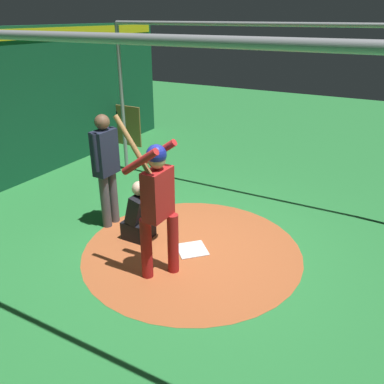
{
  "coord_description": "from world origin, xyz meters",
  "views": [
    {
      "loc": [
        2.41,
        -4.4,
        3.2
      ],
      "look_at": [
        0.0,
        0.0,
        0.95
      ],
      "focal_mm": 37.03,
      "sensor_mm": 36.0,
      "label": 1
    }
  ],
  "objects": [
    {
      "name": "catcher",
      "position": [
        -0.87,
        -0.06,
        0.38
      ],
      "size": [
        0.58,
        0.4,
        0.96
      ],
      "color": "black",
      "rests_on": "ground"
    },
    {
      "name": "cage_frame",
      "position": [
        0.0,
        0.0,
        2.18
      ],
      "size": [
        5.9,
        4.57,
        3.1
      ],
      "color": "gray",
      "rests_on": "ground"
    },
    {
      "name": "bat_rack",
      "position": [
        -4.18,
        3.77,
        0.49
      ],
      "size": [
        1.18,
        0.19,
        1.05
      ],
      "color": "olive",
      "rests_on": "ground"
    },
    {
      "name": "home_plate",
      "position": [
        0.0,
        0.0,
        0.01
      ],
      "size": [
        0.59,
        0.59,
        0.01
      ],
      "primitive_type": "cube",
      "rotation": [
        0.0,
        0.0,
        0.79
      ],
      "color": "white",
      "rests_on": "dirt_circle"
    },
    {
      "name": "batter",
      "position": [
        -0.11,
        -0.71,
        1.11
      ],
      "size": [
        0.68,
        0.49,
        2.15
      ],
      "color": "maroon",
      "rests_on": "ground"
    },
    {
      "name": "umpire",
      "position": [
        -1.58,
        0.08,
        1.05
      ],
      "size": [
        0.23,
        0.49,
        1.85
      ],
      "color": "#4C4C51",
      "rests_on": "ground"
    },
    {
      "name": "dirt_circle",
      "position": [
        0.0,
        0.0,
        0.0
      ],
      "size": [
        3.23,
        3.23,
        0.01
      ],
      "primitive_type": "cylinder",
      "color": "#AD562D",
      "rests_on": "ground"
    },
    {
      "name": "ground_plane",
      "position": [
        0.0,
        0.0,
        0.0
      ],
      "size": [
        26.95,
        26.95,
        0.0
      ],
      "primitive_type": "plane",
      "color": "#287A38"
    }
  ]
}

